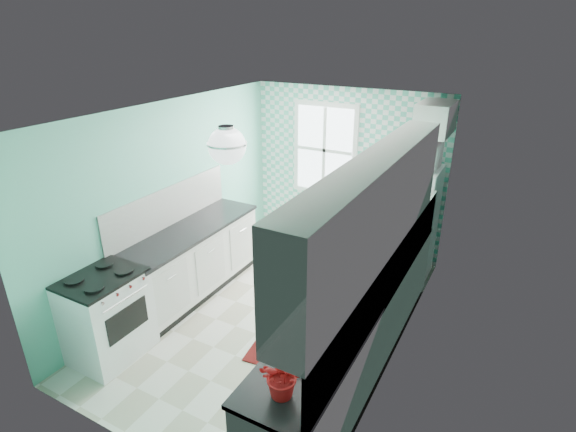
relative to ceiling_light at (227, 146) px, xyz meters
The scene contains 26 objects.
floor 2.47m from the ceiling_light, 90.00° to the left, with size 3.00×4.40×0.02m, color white.
ceiling 0.82m from the ceiling_light, 90.00° to the left, with size 3.00×4.40×0.02m, color white.
wall_back 3.20m from the ceiling_light, 90.00° to the left, with size 3.00×0.02×2.50m, color #65C6AD.
wall_front 1.77m from the ceiling_light, 90.00° to the right, with size 3.00×0.02×2.50m, color #65C6AD.
wall_left 2.02m from the ceiling_light, 152.09° to the left, with size 0.02×4.40×2.50m, color #65C6AD.
wall_right 2.02m from the ceiling_light, 27.91° to the left, with size 0.02×4.40×2.50m, color #65C6AD.
accent_wall 3.17m from the ceiling_light, 90.00° to the left, with size 3.00×0.01×2.50m, color #57C4A9.
window 3.08m from the ceiling_light, 96.74° to the left, with size 1.04×0.05×1.44m.
backsplash_right 1.91m from the ceiling_light, 15.05° to the left, with size 0.02×3.60×0.51m, color white.
backsplash_left 2.00m from the ceiling_light, 154.02° to the left, with size 0.02×2.15×0.51m, color white.
upper_cabinets_right 1.41m from the ceiling_light, ahead, with size 0.33×3.20×0.90m, color silver.
upper_cabinet_fridge 2.93m from the ceiling_light, 63.70° to the left, with size 0.40×0.74×0.40m, color silver.
ceiling_light is the anchor object (origin of this frame).
base_cabinets_right 2.26m from the ceiling_light, 18.43° to the left, with size 0.60×3.60×0.90m, color white.
countertop_right 1.88m from the ceiling_light, 18.65° to the left, with size 0.63×3.60×0.04m, color black.
base_cabinets_left 2.34m from the ceiling_light, 148.86° to the left, with size 0.60×2.15×0.90m, color white.
countertop_left 1.97m from the ceiling_light, 148.54° to the left, with size 0.63×2.15×0.04m, color black.
fridge 3.19m from the ceiling_light, 66.66° to the left, with size 0.70×0.69×1.60m.
stove 2.28m from the ceiling_light, 151.26° to the right, with size 0.63×0.79×0.95m.
sink 2.23m from the ceiling_light, 46.20° to the left, with size 0.51×0.43×0.53m.
rug 2.38m from the ceiling_light, 47.11° to the left, with size 0.64×0.91×0.01m, color #640D01.
dish_towel 2.24m from the ceiling_light, 45.94° to the left, with size 0.02×0.27×0.40m, color #5EBAAE.
fruit_bowl 1.94m from the ceiling_light, 30.37° to the right, with size 0.30×0.30×0.08m, color silver.
potted_plant 2.03m from the ceiling_light, 42.88° to the right, with size 0.32×0.27×0.35m, color red.
soap_bottle 2.54m from the ceiling_light, 55.11° to the left, with size 0.08×0.09×0.19m, color #98B3C5.
microwave 2.86m from the ceiling_light, 66.66° to the left, with size 0.62×0.42×0.34m, color white.
Camera 1 is at (2.37, -4.00, 3.33)m, focal length 28.00 mm.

